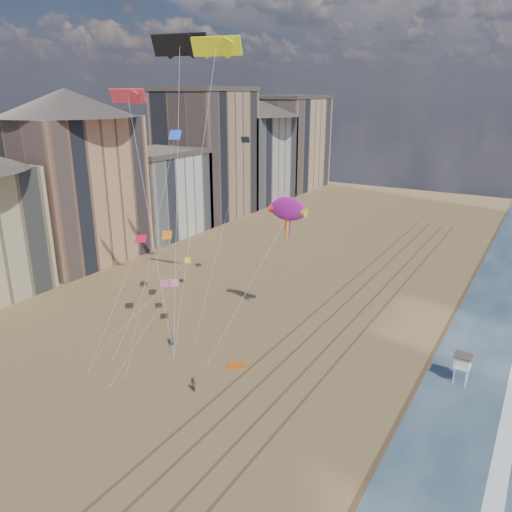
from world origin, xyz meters
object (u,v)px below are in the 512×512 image
(grounded_kite, at_px, (237,366))
(kite_flyer_b, at_px, (193,384))
(kite_flyer_a, at_px, (172,339))
(lifeguard_stand, at_px, (463,362))
(show_kite, at_px, (288,209))

(grounded_kite, xyz_separation_m, kite_flyer_b, (-1.06, -6.12, 0.70))
(kite_flyer_a, bearing_deg, lifeguard_stand, 15.62)
(show_kite, xyz_separation_m, kite_flyer_a, (-9.61, -9.61, -14.38))
(lifeguard_stand, distance_m, show_kite, 23.89)
(lifeguard_stand, distance_m, grounded_kite, 22.86)
(lifeguard_stand, xyz_separation_m, grounded_kite, (-20.94, -8.88, -2.29))
(lifeguard_stand, distance_m, kite_flyer_b, 26.68)
(kite_flyer_a, bearing_deg, kite_flyer_b, -39.37)
(grounded_kite, distance_m, show_kite, 18.00)
(kite_flyer_a, height_order, kite_flyer_b, kite_flyer_a)
(grounded_kite, distance_m, kite_flyer_b, 6.25)
(grounded_kite, relative_size, kite_flyer_a, 0.99)
(show_kite, bearing_deg, kite_flyer_b, -97.08)
(lifeguard_stand, relative_size, kite_flyer_b, 1.92)
(grounded_kite, bearing_deg, kite_flyer_b, -129.54)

